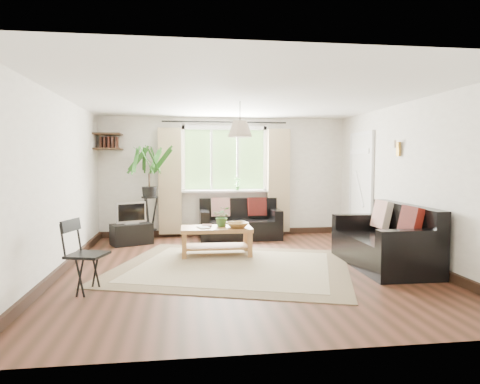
{
  "coord_description": "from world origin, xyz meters",
  "views": [
    {
      "loc": [
        -0.86,
        -5.94,
        1.5
      ],
      "look_at": [
        0.0,
        0.4,
        1.05
      ],
      "focal_mm": 32.0,
      "sensor_mm": 36.0,
      "label": 1
    }
  ],
  "objects": [
    {
      "name": "floor",
      "position": [
        0.0,
        0.0,
        0.0
      ],
      "size": [
        5.5,
        5.5,
        0.0
      ],
      "primitive_type": "plane",
      "color": "black",
      "rests_on": "ground"
    },
    {
      "name": "ceiling",
      "position": [
        0.0,
        0.0,
        2.4
      ],
      "size": [
        5.5,
        5.5,
        0.0
      ],
      "primitive_type": "plane",
      "rotation": [
        3.14,
        0.0,
        0.0
      ],
      "color": "white",
      "rests_on": "floor"
    },
    {
      "name": "wall_back",
      "position": [
        0.0,
        2.75,
        1.2
      ],
      "size": [
        5.0,
        0.02,
        2.4
      ],
      "primitive_type": "cube",
      "color": "beige",
      "rests_on": "floor"
    },
    {
      "name": "wall_front",
      "position": [
        0.0,
        -2.75,
        1.2
      ],
      "size": [
        5.0,
        0.02,
        2.4
      ],
      "primitive_type": "cube",
      "color": "beige",
      "rests_on": "floor"
    },
    {
      "name": "wall_left",
      "position": [
        -2.5,
        0.0,
        1.2
      ],
      "size": [
        0.02,
        5.5,
        2.4
      ],
      "primitive_type": "cube",
      "color": "beige",
      "rests_on": "floor"
    },
    {
      "name": "wall_right",
      "position": [
        2.5,
        0.0,
        1.2
      ],
      "size": [
        0.02,
        5.5,
        2.4
      ],
      "primitive_type": "cube",
      "color": "beige",
      "rests_on": "floor"
    },
    {
      "name": "rug",
      "position": [
        -0.16,
        0.04,
        0.01
      ],
      "size": [
        3.94,
        3.65,
        0.02
      ],
      "primitive_type": "cube",
      "rotation": [
        0.0,
        0.0,
        -0.32
      ],
      "color": "beige",
      "rests_on": "floor"
    },
    {
      "name": "window",
      "position": [
        0.0,
        2.71,
        1.55
      ],
      "size": [
        2.5,
        0.16,
        2.16
      ],
      "primitive_type": null,
      "color": "white",
      "rests_on": "wall_back"
    },
    {
      "name": "door",
      "position": [
        2.47,
        1.7,
        1.0
      ],
      "size": [
        0.06,
        0.96,
        2.06
      ],
      "primitive_type": "cube",
      "color": "silver",
      "rests_on": "wall_right"
    },
    {
      "name": "corner_shelf",
      "position": [
        -2.25,
        2.5,
        1.89
      ],
      "size": [
        0.5,
        0.5,
        0.34
      ],
      "primitive_type": null,
      "color": "black",
      "rests_on": "wall_back"
    },
    {
      "name": "pendant_lamp",
      "position": [
        0.0,
        0.4,
        2.05
      ],
      "size": [
        0.36,
        0.36,
        0.54
      ],
      "primitive_type": null,
      "color": "beige",
      "rests_on": "ceiling"
    },
    {
      "name": "wall_sconce",
      "position": [
        2.43,
        0.3,
        1.74
      ],
      "size": [
        0.12,
        0.12,
        0.28
      ],
      "primitive_type": null,
      "color": "beige",
      "rests_on": "wall_right"
    },
    {
      "name": "sofa_back",
      "position": [
        0.26,
        2.3,
        0.37
      ],
      "size": [
        1.57,
        0.8,
        0.74
      ],
      "primitive_type": null,
      "rotation": [
        0.0,
        0.0,
        -0.01
      ],
      "color": "black",
      "rests_on": "floor"
    },
    {
      "name": "sofa_right",
      "position": [
        1.99,
        -0.2,
        0.42
      ],
      "size": [
        1.81,
        0.92,
        0.85
      ],
      "primitive_type": null,
      "rotation": [
        0.0,
        0.0,
        -1.58
      ],
      "color": "black",
      "rests_on": "floor"
    },
    {
      "name": "coffee_table",
      "position": [
        -0.32,
        0.84,
        0.23
      ],
      "size": [
        1.13,
        0.63,
        0.46
      ],
      "primitive_type": null,
      "rotation": [
        0.0,
        0.0,
        -0.01
      ],
      "color": "olive",
      "rests_on": "floor"
    },
    {
      "name": "table_plant",
      "position": [
        -0.22,
        0.89,
        0.62
      ],
      "size": [
        0.34,
        0.31,
        0.33
      ],
      "primitive_type": "imported",
      "rotation": [
        0.0,
        0.0,
        -0.22
      ],
      "color": "#345E25",
      "rests_on": "coffee_table"
    },
    {
      "name": "bowl",
      "position": [
        0.0,
        0.73,
        0.5
      ],
      "size": [
        0.41,
        0.41,
        0.09
      ],
      "primitive_type": "imported",
      "rotation": [
        0.0,
        0.0,
        0.2
      ],
      "color": "olive",
      "rests_on": "coffee_table"
    },
    {
      "name": "book_a",
      "position": [
        -0.61,
        0.74,
        0.47
      ],
      "size": [
        0.23,
        0.27,
        0.02
      ],
      "primitive_type": "imported",
      "rotation": [
        0.0,
        0.0,
        0.3
      ],
      "color": "silver",
      "rests_on": "coffee_table"
    },
    {
      "name": "book_b",
      "position": [
        -0.55,
        0.97,
        0.47
      ],
      "size": [
        0.17,
        0.22,
        0.02
      ],
      "primitive_type": "imported",
      "rotation": [
        0.0,
        0.0,
        -0.04
      ],
      "color": "#4F2A1F",
      "rests_on": "coffee_table"
    },
    {
      "name": "tv_stand",
      "position": [
        -1.78,
        1.97,
        0.19
      ],
      "size": [
        0.8,
        0.65,
        0.38
      ],
      "primitive_type": "cube",
      "rotation": [
        0.0,
        0.0,
        0.42
      ],
      "color": "black",
      "rests_on": "floor"
    },
    {
      "name": "tv",
      "position": [
        -1.78,
        1.97,
        0.59
      ],
      "size": [
        0.57,
        0.39,
        0.41
      ],
      "primitive_type": null,
      "rotation": [
        0.0,
        0.0,
        0.42
      ],
      "color": "#A5A5AA",
      "rests_on": "tv_stand"
    },
    {
      "name": "palm_stand",
      "position": [
        -1.48,
        2.34,
        0.91
      ],
      "size": [
        0.83,
        0.83,
        1.82
      ],
      "primitive_type": null,
      "rotation": [
        0.0,
        0.0,
        -0.2
      ],
      "color": "black",
      "rests_on": "floor"
    },
    {
      "name": "folding_chair",
      "position": [
        -1.94,
        -0.92,
        0.42
      ],
      "size": [
        0.54,
        0.54,
        0.84
      ],
      "primitive_type": null,
      "rotation": [
        0.0,
        0.0,
        1.28
      ],
      "color": "black",
      "rests_on": "floor"
    },
    {
      "name": "sill_plant",
      "position": [
        0.25,
        2.63,
        1.06
      ],
      "size": [
        0.14,
        0.1,
        0.27
      ],
      "primitive_type": "imported",
      "color": "#2D6023",
      "rests_on": "window"
    }
  ]
}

